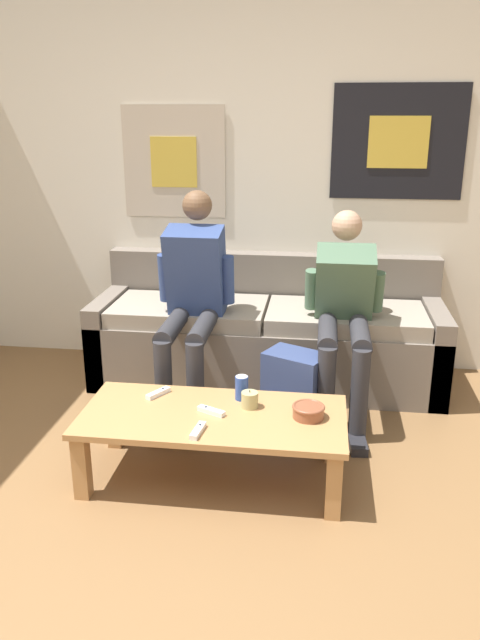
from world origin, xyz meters
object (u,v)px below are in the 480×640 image
at_px(couch, 267,338).
at_px(drink_can_blue, 242,388).
at_px(game_controller_near_left, 158,393).
at_px(backpack, 294,393).
at_px(game_controller_near_right, 211,411).
at_px(pillar_candle, 250,400).
at_px(person_seated_adult, 192,294).
at_px(person_seated_teen, 344,307).
at_px(coffee_table, 213,424).
at_px(ceramic_bowl, 308,411).
at_px(game_controller_far_center, 198,431).

bearing_deg(couch, drink_can_blue, -91.74).
bearing_deg(game_controller_near_left, backpack, 30.55).
xyz_separation_m(drink_can_blue, game_controller_near_left, (-0.43, -0.01, -0.05)).
xyz_separation_m(game_controller_near_left, game_controller_near_right, (0.30, -0.16, 0.00)).
relative_size(couch, pillar_candle, 24.86).
bearing_deg(person_seated_adult, backpack, -23.70).
relative_size(pillar_candle, game_controller_near_left, 0.65).
xyz_separation_m(couch, person_seated_teen, (0.48, -0.38, 0.35)).
bearing_deg(person_seated_teen, game_controller_near_left, -143.60).
xyz_separation_m(coffee_table, ceramic_bowl, (0.45, 0.02, 0.09)).
relative_size(ceramic_bowl, game_controller_near_right, 1.08).
xyz_separation_m(drink_can_blue, game_controller_far_center, (-0.15, -0.37, -0.05)).
xyz_separation_m(couch, game_controller_far_center, (-0.18, -1.43, 0.07)).
bearing_deg(game_controller_near_right, couch, 82.79).
bearing_deg(coffee_table, pillar_candle, 29.87).
bearing_deg(person_seated_teen, backpack, -131.98).
relative_size(pillar_candle, game_controller_far_center, 0.62).
relative_size(backpack, game_controller_far_center, 3.10).
xyz_separation_m(person_seated_teen, drink_can_blue, (-0.51, -0.68, -0.23)).
bearing_deg(backpack, person_seated_adult, 156.30).
bearing_deg(person_seated_adult, person_seated_teen, 1.13).
bearing_deg(coffee_table, person_seated_adult, 107.74).
xyz_separation_m(coffee_table, person_seated_teen, (0.63, 0.86, 0.35)).
relative_size(person_seated_adult, ceramic_bowl, 8.20).
height_order(game_controller_near_left, game_controller_far_center, same).
height_order(backpack, drink_can_blue, drink_can_blue).
bearing_deg(pillar_candle, couch, 90.95).
relative_size(couch, ceramic_bowl, 14.47).
distance_m(game_controller_near_right, game_controller_far_center, 0.20).
bearing_deg(person_seated_teen, person_seated_adult, -178.87).
bearing_deg(coffee_table, drink_can_blue, 57.49).
bearing_deg(pillar_candle, coffee_table, -150.13).
relative_size(drink_can_blue, game_controller_far_center, 0.84).
bearing_deg(ceramic_bowl, couch, 104.13).
relative_size(couch, game_controller_near_right, 15.60).
bearing_deg(drink_can_blue, person_seated_teen, 52.97).
bearing_deg(game_controller_far_center, pillar_candle, 55.36).
height_order(person_seated_adult, ceramic_bowl, person_seated_adult).
height_order(person_seated_teen, ceramic_bowl, person_seated_teen).
bearing_deg(drink_can_blue, game_controller_far_center, -111.66).
bearing_deg(drink_can_blue, coffee_table, -122.51).
height_order(person_seated_adult, game_controller_near_left, person_seated_adult).
height_order(couch, game_controller_near_left, couch).
height_order(person_seated_adult, person_seated_teen, person_seated_adult).
relative_size(backpack, ceramic_bowl, 2.92).
relative_size(drink_can_blue, game_controller_near_left, 0.88).
distance_m(coffee_table, game_controller_near_right, 0.07).
height_order(ceramic_bowl, game_controller_far_center, ceramic_bowl).
relative_size(coffee_table, game_controller_near_left, 9.02).
relative_size(coffee_table, ceramic_bowl, 8.13).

